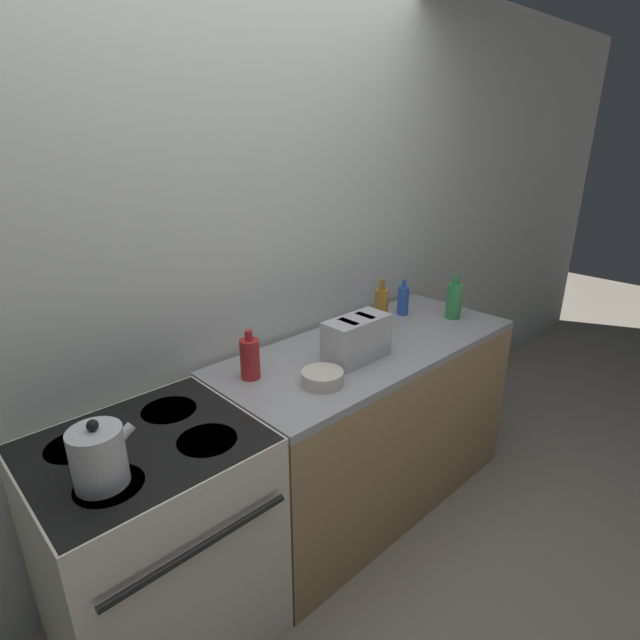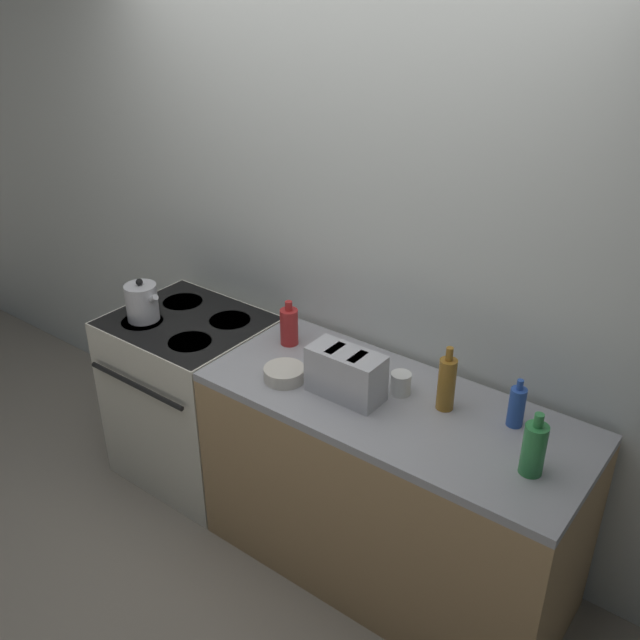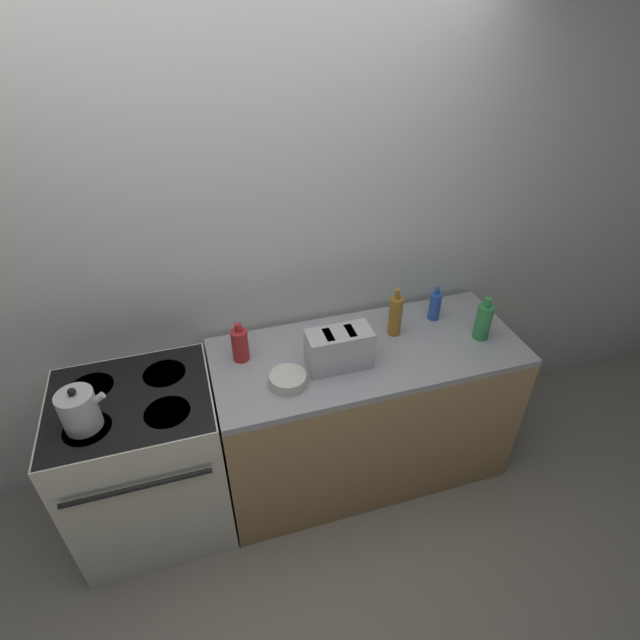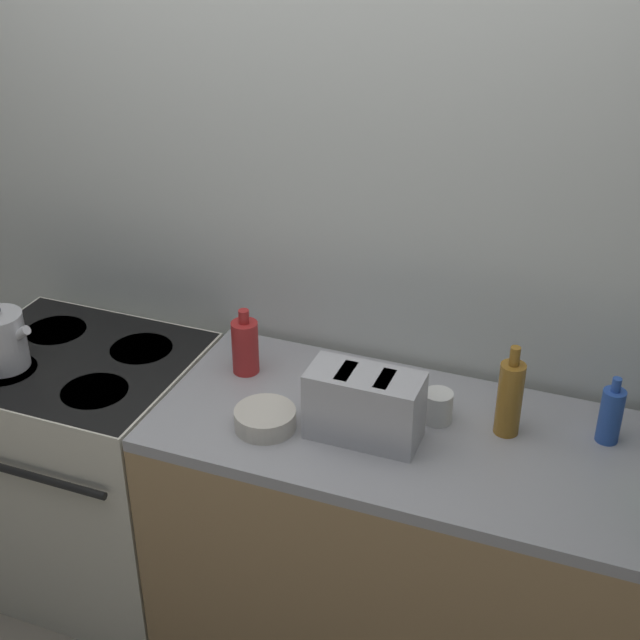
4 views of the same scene
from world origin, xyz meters
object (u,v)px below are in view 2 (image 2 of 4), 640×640
object	(u,v)px
stove	(194,395)
bottle_blue	(517,406)
kettle	(142,302)
toaster	(346,374)
bottle_red	(289,326)
bottle_green	(534,448)
cup_white	(401,383)
bowl	(284,374)
bottle_amber	(447,383)

from	to	relation	value
stove	bottle_blue	distance (m)	1.69
kettle	toaster	size ratio (longest dim) A/B	0.69
kettle	stove	bearing A→B (deg)	33.13
stove	bottle_red	distance (m)	0.76
toaster	bottle_green	world-z (taller)	bottle_green
stove	cup_white	distance (m)	1.25
toaster	stove	bearing A→B (deg)	176.85
bowl	toaster	bearing A→B (deg)	12.93
cup_white	bottle_green	bearing A→B (deg)	-13.52
cup_white	bowl	xyz separation A→B (m)	(-0.44, -0.21, -0.02)
cup_white	bottle_blue	bearing A→B (deg)	9.57
kettle	toaster	bearing A→B (deg)	2.88
bowl	bottle_green	bearing A→B (deg)	3.26
bottle_amber	bottle_green	bearing A→B (deg)	-21.19
bottle_green	bottle_amber	xyz separation A→B (m)	(-0.42, 0.16, 0.01)
kettle	bottle_blue	bearing A→B (deg)	8.95
bottle_green	bowl	distance (m)	1.05
bottle_red	cup_white	size ratio (longest dim) A/B	2.32
bottle_blue	bottle_amber	xyz separation A→B (m)	(-0.26, -0.06, 0.03)
bottle_green	bottle_blue	bearing A→B (deg)	124.91
toaster	bottle_amber	size ratio (longest dim) A/B	1.14
bottle_green	bottle_amber	bearing A→B (deg)	158.81
kettle	bowl	distance (m)	0.89
cup_white	bowl	distance (m)	0.48
toaster	bottle_red	size ratio (longest dim) A/B	1.46
toaster	bottle_amber	bearing A→B (deg)	24.01
bottle_red	bowl	world-z (taller)	bottle_red
kettle	bottle_amber	xyz separation A→B (m)	(1.51, 0.22, 0.02)
kettle	bowl	xyz separation A→B (m)	(0.88, -0.00, -0.06)
bottle_amber	bowl	size ratio (longest dim) A/B	1.57
toaster	bottle_red	distance (m)	0.48
bottle_green	cup_white	world-z (taller)	bottle_green
toaster	bowl	bearing A→B (deg)	-167.07
bowl	kettle	bearing A→B (deg)	179.78
stove	bottle_green	world-z (taller)	bottle_green
kettle	bottle_green	world-z (taller)	bottle_green
bottle_red	bowl	xyz separation A→B (m)	(0.18, -0.25, -0.06)
toaster	bottle_amber	xyz separation A→B (m)	(0.36, 0.16, 0.01)
stove	bowl	world-z (taller)	bowl
toaster	bottle_green	size ratio (longest dim) A/B	1.28
bottle_green	cup_white	distance (m)	0.63
kettle	bottle_amber	bearing A→B (deg)	8.23
kettle	bottle_red	size ratio (longest dim) A/B	1.01
bottle_red	bottle_amber	size ratio (longest dim) A/B	0.78
bowl	stove	bearing A→B (deg)	170.82
stove	bottle_green	distance (m)	1.84
bottle_amber	toaster	bearing A→B (deg)	-155.99
stove	cup_white	size ratio (longest dim) A/B	9.80
toaster	bowl	world-z (taller)	toaster
bottle_red	bottle_green	xyz separation A→B (m)	(1.22, -0.19, 0.01)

